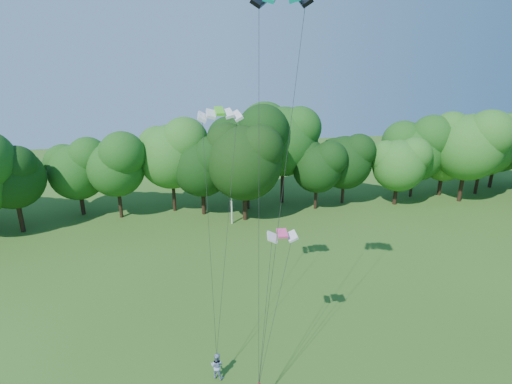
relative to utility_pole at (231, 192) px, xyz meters
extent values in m
cylinder|color=silver|center=(0.00, 0.00, -0.12)|extent=(0.19, 0.19, 7.71)
cube|color=silver|center=(0.00, 0.00, 3.54)|extent=(1.49, 0.55, 0.08)
imported|color=#8C9EC2|center=(-4.21, -23.55, -3.11)|extent=(1.06, 0.99, 1.74)
cube|color=#47CB1E|center=(-3.09, -18.72, 11.67)|extent=(2.71, 1.28, 0.47)
cube|color=#EC4183|center=(-0.18, -23.19, 5.25)|extent=(1.80, 0.99, 0.28)
cylinder|color=#312113|center=(1.75, 0.94, -1.58)|extent=(0.45, 0.45, 4.80)
ellipsoid|color=black|center=(1.75, 0.94, 4.75)|extent=(9.60, 9.60, 10.47)
cylinder|color=#382716|center=(30.48, 4.51, -2.29)|extent=(0.43, 0.43, 3.38)
ellipsoid|color=#32641E|center=(30.48, 4.51, 2.16)|extent=(6.75, 6.75, 7.36)
camera|label=1|loc=(-5.70, -43.31, 14.84)|focal=28.00mm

